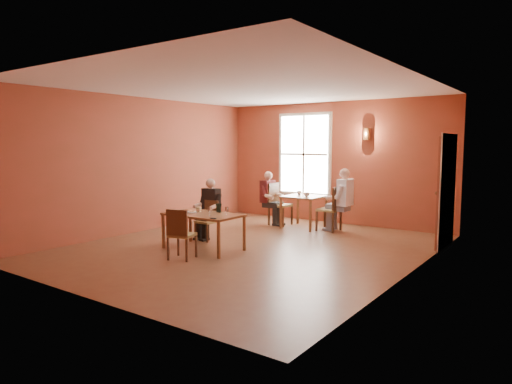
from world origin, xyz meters
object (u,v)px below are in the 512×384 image
Objects in this scene: diner_main at (205,211)px; chair_diner_white at (329,209)px; second_table at (304,212)px; chair_empty at (182,234)px; chair_diner_main at (206,221)px; diner_maroon at (279,199)px; diner_white at (330,201)px; chair_diner_maroon at (280,204)px; main_table at (203,231)px.

chair_diner_white is (1.57, 2.42, -0.10)m from diner_main.
second_table is at bearing -110.82° from diner_main.
diner_main is 2.60m from second_table.
chair_empty is at bearing 166.87° from chair_diner_white.
chair_diner_main is at bearing 100.13° from chair_empty.
diner_main is 2.89m from chair_diner_white.
diner_maroon is (-1.33, 0.00, 0.12)m from chair_diner_white.
chair_empty is (0.69, -1.36, -0.17)m from diner_main.
second_table is at bearing 70.33° from chair_empty.
diner_white is at bearing 60.29° from chair_empty.
chair_empty is at bearing 6.30° from chair_diner_maroon.
diner_maroon is (-1.36, 0.00, -0.06)m from diner_white.
second_table is at bearing 90.00° from diner_white.
second_table is 0.75m from diner_white.
diner_maroon is at bearing -90.00° from chair_diner_maroon.
chair_empty is 0.64× the size of diner_white.
chair_empty is at bearing -93.52° from second_table.
main_table is 1.19× the size of diner_main.
diner_main is 2.43m from diner_maroon.
chair_empty is 3.88m from chair_diner_white.
chair_empty is 3.81m from diner_maroon.
chair_diner_white is at bearing 0.00° from second_table.
chair_diner_maroon is (0.27, 2.39, 0.10)m from chair_diner_main.
chair_diner_main is 0.93× the size of chair_empty.
chair_diner_maroon is (-1.33, 0.00, -0.18)m from diner_white.
main_table is 0.84m from diner_main.
chair_diner_main is at bearing -5.73° from diner_maroon.
diner_white is (1.10, 3.04, 0.35)m from main_table.
chair_diner_white is at bearing -122.98° from diner_main.
main_table is 1.42× the size of chair_diner_maroon.
diner_white reaches higher than chair_diner_maroon.
diner_main is at bearing -5.66° from diner_maroon.
diner_maroon is at bearing -95.73° from chair_diner_main.
chair_diner_main is 1.55m from chair_empty.
main_table is 3.23m from chair_diner_white.
diner_white reaches higher than diner_maroon.
chair_diner_maroon is (-1.30, 0.00, 0.00)m from chair_diner_white.
chair_diner_main is (-0.50, 0.65, 0.07)m from main_table.
second_table is (0.42, 3.04, 0.04)m from main_table.
main_table is at bearing 160.61° from chair_diner_white.
main_table is at bearing 160.11° from diner_white.
main_table is 0.82m from chair_diner_main.
diner_white is at bearing -123.81° from chair_diner_main.
diner_main is at bearing 90.00° from chair_diner_main.
chair_empty reaches higher than main_table.
diner_main reaches higher than chair_empty.
diner_main is 1.38× the size of chair_empty.
chair_diner_white is 1.30m from chair_diner_maroon.
second_table is at bearing 82.14° from main_table.
main_table is 1.43× the size of chair_diner_white.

